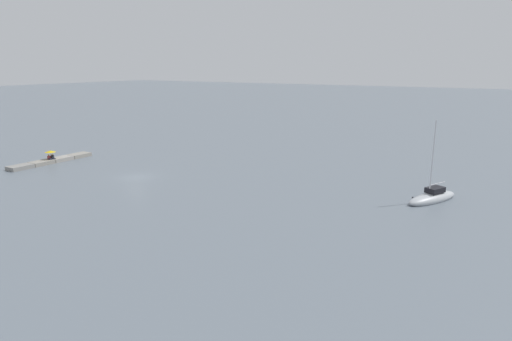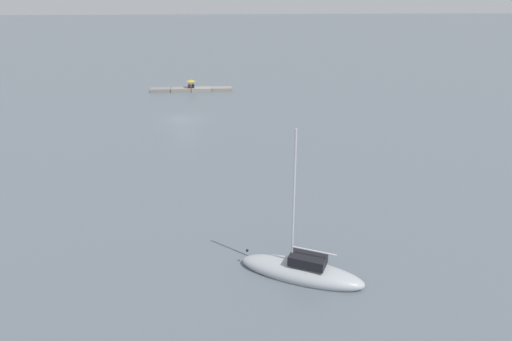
# 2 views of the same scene
# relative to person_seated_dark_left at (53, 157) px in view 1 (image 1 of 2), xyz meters

# --- Properties ---
(ground_plane) EXTENTS (500.00, 500.00, 0.00)m
(ground_plane) POSITION_rel_person_seated_dark_left_xyz_m (0.23, 16.72, -0.78)
(ground_plane) COLOR slate
(seawall_pier) EXTENTS (12.50, 1.95, 0.53)m
(seawall_pier) POSITION_rel_person_seated_dark_left_xyz_m (0.23, -0.05, -0.52)
(seawall_pier) COLOR gray
(seawall_pier) RESTS_ON ground_plane
(person_seated_dark_left) EXTENTS (0.43, 0.63, 0.73)m
(person_seated_dark_left) POSITION_rel_person_seated_dark_left_xyz_m (0.00, 0.00, 0.00)
(person_seated_dark_left) COLOR #1E2333
(person_seated_dark_left) RESTS_ON seawall_pier
(person_seated_maroon_right) EXTENTS (0.43, 0.63, 0.73)m
(person_seated_maroon_right) POSITION_rel_person_seated_dark_left_xyz_m (0.56, 0.01, 0.00)
(person_seated_maroon_right) COLOR #1E2333
(person_seated_maroon_right) RESTS_ON seawall_pier
(umbrella_open_yellow) EXTENTS (1.48, 1.48, 1.31)m
(umbrella_open_yellow) POSITION_rel_person_seated_dark_left_xyz_m (0.27, -0.04, 0.88)
(umbrella_open_yellow) COLOR black
(umbrella_open_yellow) RESTS_ON seawall_pier
(sailboat_grey_outer) EXTENTS (7.16, 4.84, 8.75)m
(sailboat_grey_outer) POSITION_rel_person_seated_dark_left_xyz_m (-8.61, 50.23, -0.44)
(sailboat_grey_outer) COLOR #ADB2B7
(sailboat_grey_outer) RESTS_ON ground_plane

